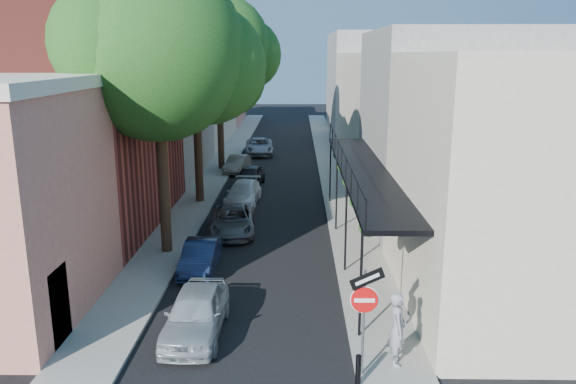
{
  "coord_description": "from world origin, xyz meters",
  "views": [
    {
      "loc": [
        1.5,
        -11.62,
        7.95
      ],
      "look_at": [
        1.16,
        9.2,
        2.8
      ],
      "focal_mm": 35.0,
      "sensor_mm": 36.0,
      "label": 1
    }
  ],
  "objects_px": {
    "sign_post": "(365,304)",
    "parked_car_f": "(237,164)",
    "parked_car_c": "(233,221)",
    "parked_car_e": "(250,176)",
    "parked_car_b": "(201,256)",
    "parked_car_g": "(259,146)",
    "bollard": "(358,370)",
    "oak_mid": "(203,71)",
    "parked_car_d": "(243,193)",
    "pedestrian": "(397,329)",
    "oak_near": "(170,55)",
    "parked_car_a": "(196,313)",
    "oak_far": "(225,49)"
  },
  "relations": [
    {
      "from": "oak_near",
      "to": "parked_car_b",
      "type": "bearing_deg",
      "value": -59.1
    },
    {
      "from": "parked_car_d",
      "to": "parked_car_g",
      "type": "relative_size",
      "value": 0.88
    },
    {
      "from": "oak_mid",
      "to": "pedestrian",
      "type": "xyz_separation_m",
      "value": [
        7.51,
        -16.71,
        -5.95
      ]
    },
    {
      "from": "parked_car_a",
      "to": "parked_car_c",
      "type": "relative_size",
      "value": 0.94
    },
    {
      "from": "sign_post",
      "to": "parked_car_b",
      "type": "bearing_deg",
      "value": 126.25
    },
    {
      "from": "parked_car_f",
      "to": "sign_post",
      "type": "bearing_deg",
      "value": -69.16
    },
    {
      "from": "parked_car_d",
      "to": "bollard",
      "type": "bearing_deg",
      "value": -72.44
    },
    {
      "from": "oak_near",
      "to": "pedestrian",
      "type": "relative_size",
      "value": 5.81
    },
    {
      "from": "sign_post",
      "to": "parked_car_d",
      "type": "relative_size",
      "value": 0.72
    },
    {
      "from": "parked_car_b",
      "to": "parked_car_d",
      "type": "xyz_separation_m",
      "value": [
        0.7,
        9.65,
        0.04
      ]
    },
    {
      "from": "bollard",
      "to": "pedestrian",
      "type": "bearing_deg",
      "value": 43.02
    },
    {
      "from": "parked_car_c",
      "to": "parked_car_e",
      "type": "bearing_deg",
      "value": 85.91
    },
    {
      "from": "oak_far",
      "to": "bollard",
      "type": "bearing_deg",
      "value": -76.65
    },
    {
      "from": "parked_car_e",
      "to": "parked_car_b",
      "type": "bearing_deg",
      "value": -86.14
    },
    {
      "from": "sign_post",
      "to": "parked_car_b",
      "type": "distance_m",
      "value": 9.02
    },
    {
      "from": "parked_car_c",
      "to": "parked_car_e",
      "type": "distance_m",
      "value": 9.3
    },
    {
      "from": "sign_post",
      "to": "pedestrian",
      "type": "xyz_separation_m",
      "value": [
        0.94,
        0.55,
        -0.93
      ]
    },
    {
      "from": "bollard",
      "to": "oak_mid",
      "type": "xyz_separation_m",
      "value": [
        -6.42,
        17.73,
        6.54
      ]
    },
    {
      "from": "oak_near",
      "to": "parked_car_c",
      "type": "xyz_separation_m",
      "value": [
        1.97,
        2.44,
        -7.29
      ]
    },
    {
      "from": "bollard",
      "to": "parked_car_b",
      "type": "distance_m",
      "value": 9.2
    },
    {
      "from": "bollard",
      "to": "parked_car_f",
      "type": "distance_m",
      "value": 26.24
    },
    {
      "from": "sign_post",
      "to": "parked_car_e",
      "type": "height_order",
      "value": "sign_post"
    },
    {
      "from": "bollard",
      "to": "oak_mid",
      "type": "distance_m",
      "value": 19.96
    },
    {
      "from": "oak_far",
      "to": "sign_post",
      "type": "bearing_deg",
      "value": -76.09
    },
    {
      "from": "oak_far",
      "to": "pedestrian",
      "type": "xyz_separation_m",
      "value": [
        7.45,
        -25.75,
        -7.15
      ]
    },
    {
      "from": "bollard",
      "to": "oak_far",
      "type": "distance_m",
      "value": 28.58
    },
    {
      "from": "oak_far",
      "to": "parked_car_e",
      "type": "height_order",
      "value": "oak_far"
    },
    {
      "from": "bollard",
      "to": "oak_mid",
      "type": "relative_size",
      "value": 0.08
    },
    {
      "from": "oak_near",
      "to": "parked_car_a",
      "type": "distance_m",
      "value": 10.27
    },
    {
      "from": "parked_car_a",
      "to": "oak_far",
      "type": "bearing_deg",
      "value": 95.56
    },
    {
      "from": "sign_post",
      "to": "oak_near",
      "type": "relative_size",
      "value": 0.26
    },
    {
      "from": "parked_car_c",
      "to": "parked_car_g",
      "type": "distance_m",
      "value": 20.51
    },
    {
      "from": "parked_car_c",
      "to": "parked_car_d",
      "type": "bearing_deg",
      "value": 85.91
    },
    {
      "from": "bollard",
      "to": "oak_mid",
      "type": "bearing_deg",
      "value": 109.9
    },
    {
      "from": "parked_car_c",
      "to": "parked_car_g",
      "type": "bearing_deg",
      "value": 86.36
    },
    {
      "from": "bollard",
      "to": "parked_car_b",
      "type": "height_order",
      "value": "parked_car_b"
    },
    {
      "from": "parked_car_a",
      "to": "parked_car_b",
      "type": "distance_m",
      "value": 4.99
    },
    {
      "from": "parked_car_b",
      "to": "parked_car_f",
      "type": "relative_size",
      "value": 0.97
    },
    {
      "from": "oak_far",
      "to": "parked_car_e",
      "type": "bearing_deg",
      "value": -69.63
    },
    {
      "from": "sign_post",
      "to": "parked_car_g",
      "type": "bearing_deg",
      "value": 98.32
    },
    {
      "from": "parked_car_d",
      "to": "parked_car_f",
      "type": "bearing_deg",
      "value": 101.48
    },
    {
      "from": "parked_car_b",
      "to": "parked_car_e",
      "type": "relative_size",
      "value": 0.93
    },
    {
      "from": "sign_post",
      "to": "parked_car_f",
      "type": "distance_m",
      "value": 25.85
    },
    {
      "from": "oak_mid",
      "to": "parked_car_a",
      "type": "xyz_separation_m",
      "value": [
        2.02,
        -15.02,
        -6.38
      ]
    },
    {
      "from": "oak_mid",
      "to": "parked_car_c",
      "type": "xyz_separation_m",
      "value": [
        2.02,
        -5.53,
        -6.47
      ]
    },
    {
      "from": "sign_post",
      "to": "parked_car_c",
      "type": "distance_m",
      "value": 12.67
    },
    {
      "from": "pedestrian",
      "to": "parked_car_c",
      "type": "bearing_deg",
      "value": 30.73
    },
    {
      "from": "parked_car_f",
      "to": "parked_car_b",
      "type": "bearing_deg",
      "value": -80.48
    },
    {
      "from": "parked_car_b",
      "to": "parked_car_f",
      "type": "distance_m",
      "value": 17.99
    },
    {
      "from": "oak_mid",
      "to": "parked_car_g",
      "type": "bearing_deg",
      "value": 82.93
    }
  ]
}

